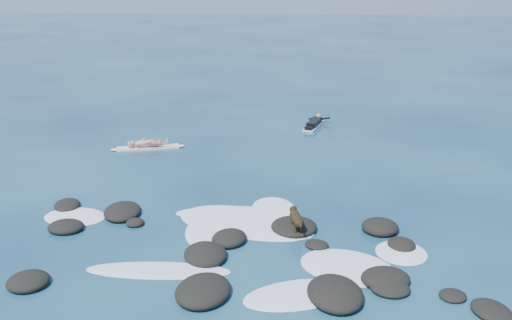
{
  "coord_description": "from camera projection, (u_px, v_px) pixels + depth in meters",
  "views": [
    {
      "loc": [
        2.05,
        -15.58,
        7.63
      ],
      "look_at": [
        0.56,
        4.0,
        0.9
      ],
      "focal_mm": 40.0,
      "sensor_mm": 36.0,
      "label": 1
    }
  ],
  "objects": [
    {
      "name": "ground",
      "position": [
        228.0,
        230.0,
        17.31
      ],
      "size": [
        160.0,
        160.0,
        0.0
      ],
      "primitive_type": "plane",
      "color": "#0A2642",
      "rests_on": "ground"
    },
    {
      "name": "standing_surfer_rig",
      "position": [
        147.0,
        133.0,
        24.72
      ],
      "size": [
        3.19,
        1.24,
        1.84
      ],
      "rotation": [
        0.0,
        0.0,
        0.26
      ],
      "color": "beige",
      "rests_on": "ground"
    },
    {
      "name": "paddling_surfer_rig",
      "position": [
        314.0,
        123.0,
        28.37
      ],
      "size": [
        1.43,
        2.6,
        0.45
      ],
      "rotation": [
        0.0,
        0.0,
        1.27
      ],
      "color": "silver",
      "rests_on": "ground"
    },
    {
      "name": "breaking_foam",
      "position": [
        246.0,
        238.0,
        16.8
      ],
      "size": [
        11.93,
        7.36,
        0.12
      ],
      "color": "white",
      "rests_on": "ground"
    },
    {
      "name": "dog",
      "position": [
        296.0,
        218.0,
        16.89
      ],
      "size": [
        0.5,
        1.21,
        0.78
      ],
      "rotation": [
        0.0,
        0.0,
        1.81
      ],
      "color": "black",
      "rests_on": "ground"
    },
    {
      "name": "reef_rocks",
      "position": [
        247.0,
        254.0,
        15.66
      ],
      "size": [
        13.34,
        6.51,
        0.49
      ],
      "color": "black",
      "rests_on": "ground"
    }
  ]
}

